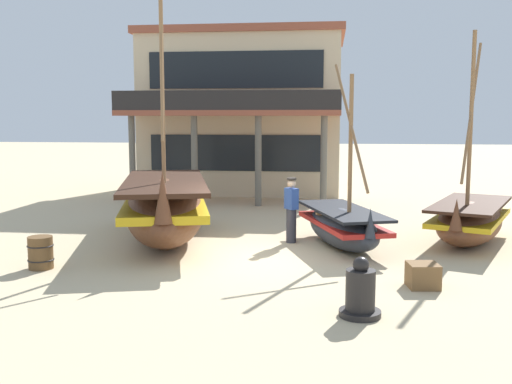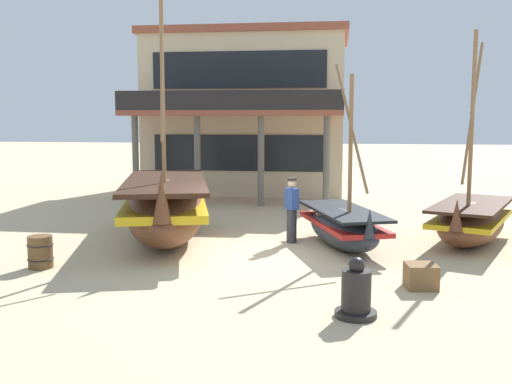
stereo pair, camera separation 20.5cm
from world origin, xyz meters
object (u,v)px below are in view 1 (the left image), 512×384
object	(u,v)px
fishing_boat_centre_large	(165,207)
capstan_winch	(360,293)
wooden_barrel	(41,253)
cargo_crate	(423,275)
fishing_boat_near_left	(343,225)
fisherman_by_hull	(291,211)
harbor_building_main	(245,112)
fishing_boat_far_right	(470,220)

from	to	relation	value
fishing_boat_centre_large	capstan_winch	size ratio (longest dim) A/B	8.21
capstan_winch	wooden_barrel	world-z (taller)	capstan_winch
wooden_barrel	cargo_crate	xyz separation A→B (m)	(7.91, -0.45, -0.12)
fishing_boat_near_left	wooden_barrel	world-z (taller)	fishing_boat_near_left
fishing_boat_near_left	fishing_boat_centre_large	distance (m)	4.61
fisherman_by_hull	capstan_winch	world-z (taller)	fisherman_by_hull
cargo_crate	fishing_boat_centre_large	bearing A→B (deg)	149.43
fishing_boat_centre_large	wooden_barrel	bearing A→B (deg)	-121.05
capstan_winch	harbor_building_main	size ratio (longest dim) A/B	0.12
fishing_boat_centre_large	cargo_crate	size ratio (longest dim) A/B	14.47
harbor_building_main	fishing_boat_near_left	bearing A→B (deg)	-70.47
fishing_boat_centre_large	harbor_building_main	xyz separation A→B (m)	(0.50, 11.39, 2.54)
capstan_winch	wooden_barrel	bearing A→B (deg)	161.14
fishing_boat_centre_large	cargo_crate	xyz separation A→B (m)	(6.03, -3.57, -0.66)
fishing_boat_near_left	fisherman_by_hull	distance (m)	1.38
wooden_barrel	fishing_boat_centre_large	bearing A→B (deg)	58.95
fishing_boat_centre_large	fisherman_by_hull	bearing A→B (deg)	3.59
capstan_winch	cargo_crate	bearing A→B (deg)	54.93
fishing_boat_near_left	fishing_boat_far_right	distance (m)	3.37
fishing_boat_near_left	harbor_building_main	bearing A→B (deg)	109.53
harbor_building_main	wooden_barrel	bearing A→B (deg)	-99.29
fisherman_by_hull	cargo_crate	size ratio (longest dim) A/B	3.00
fishing_boat_near_left	cargo_crate	world-z (taller)	fishing_boat_near_left
fishing_boat_near_left	fishing_boat_far_right	size ratio (longest dim) A/B	0.86
fishing_boat_far_right	wooden_barrel	bearing A→B (deg)	-158.49
fishing_boat_centre_large	wooden_barrel	distance (m)	3.67
capstan_winch	cargo_crate	size ratio (longest dim) A/B	1.76
cargo_crate	harbor_building_main	distance (m)	16.27
fishing_boat_far_right	fishing_boat_centre_large	bearing A→B (deg)	-174.75
fishing_boat_centre_large	harbor_building_main	bearing A→B (deg)	87.49
fisherman_by_hull	harbor_building_main	size ratio (longest dim) A/B	0.20
fishing_boat_far_right	fisherman_by_hull	bearing A→B (deg)	-173.56
harbor_building_main	fisherman_by_hull	bearing A→B (deg)	-76.02
fishing_boat_centre_large	fisherman_by_hull	world-z (taller)	fishing_boat_centre_large
cargo_crate	harbor_building_main	size ratio (longest dim) A/B	0.07
fishing_boat_near_left	capstan_winch	xyz separation A→B (m)	(0.17, -5.24, -0.15)
wooden_barrel	harbor_building_main	bearing A→B (deg)	80.71
wooden_barrel	harbor_building_main	size ratio (longest dim) A/B	0.08
fishing_boat_centre_large	wooden_barrel	xyz separation A→B (m)	(-1.87, -3.11, -0.55)
fishing_boat_near_left	fishing_boat_far_right	world-z (taller)	fishing_boat_far_right
fishing_boat_far_right	fisherman_by_hull	xyz separation A→B (m)	(-4.56, -0.51, 0.24)
fishing_boat_centre_large	capstan_winch	xyz separation A→B (m)	(4.76, -5.38, -0.51)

